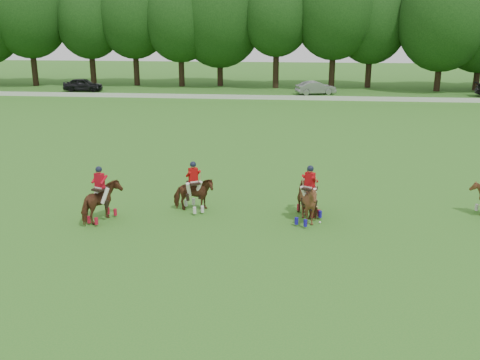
# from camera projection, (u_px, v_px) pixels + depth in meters

# --- Properties ---
(ground) EXTENTS (180.00, 180.00, 0.00)m
(ground) POSITION_uv_depth(u_px,v_px,m) (221.00, 252.00, 18.74)
(ground) COLOR #2C7521
(ground) RESTS_ON ground
(tree_line) EXTENTS (117.98, 14.32, 14.75)m
(tree_line) POSITION_uv_depth(u_px,v_px,m) (279.00, 17.00, 62.14)
(tree_line) COLOR black
(tree_line) RESTS_ON ground
(boundary_rail) EXTENTS (120.00, 0.10, 0.44)m
(boundary_rail) POSITION_uv_depth(u_px,v_px,m) (272.00, 97.00, 54.89)
(boundary_rail) COLOR white
(boundary_rail) RESTS_ON ground
(car_left) EXTENTS (4.46, 1.97, 1.49)m
(car_left) POSITION_uv_depth(u_px,v_px,m) (83.00, 85.00, 61.20)
(car_left) COLOR black
(car_left) RESTS_ON ground
(car_mid) EXTENTS (4.60, 2.81, 1.43)m
(car_mid) POSITION_uv_depth(u_px,v_px,m) (316.00, 88.00, 58.58)
(car_mid) COLOR gray
(car_mid) RESTS_ON ground
(polo_red_a) EXTENTS (1.45, 2.04, 2.29)m
(polo_red_a) POSITION_uv_depth(u_px,v_px,m) (101.00, 202.00, 21.42)
(polo_red_a) COLOR #522515
(polo_red_a) RESTS_ON ground
(polo_red_b) EXTENTS (1.86, 1.79, 2.17)m
(polo_red_b) POSITION_uv_depth(u_px,v_px,m) (194.00, 194.00, 22.59)
(polo_red_b) COLOR #522515
(polo_red_b) RESTS_ON ground
(polo_red_c) EXTENTS (1.93, 1.99, 2.37)m
(polo_red_c) POSITION_uv_depth(u_px,v_px,m) (309.00, 202.00, 21.22)
(polo_red_c) COLOR #522515
(polo_red_c) RESTS_ON ground
(polo_stripe_a) EXTENTS (1.50, 1.73, 2.09)m
(polo_stripe_a) POSITION_uv_depth(u_px,v_px,m) (309.00, 198.00, 22.09)
(polo_stripe_a) COLOR #522515
(polo_stripe_a) RESTS_ON ground
(polo_ball) EXTENTS (0.09, 0.09, 0.09)m
(polo_ball) POSITION_uv_depth(u_px,v_px,m) (320.00, 222.00, 21.38)
(polo_ball) COLOR white
(polo_ball) RESTS_ON ground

